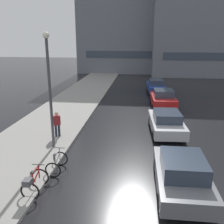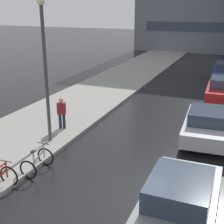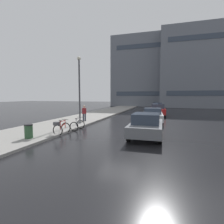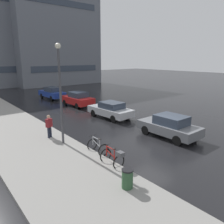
# 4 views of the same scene
# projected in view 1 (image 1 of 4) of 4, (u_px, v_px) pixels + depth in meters

# --- Properties ---
(ground_plane) EXTENTS (140.00, 140.00, 0.00)m
(ground_plane) POSITION_uv_depth(u_px,v_px,m) (134.00, 187.00, 9.98)
(ground_plane) COLOR black
(sidewalk_kerb) EXTENTS (4.80, 60.00, 0.14)m
(sidewalk_kerb) POSITION_uv_depth(u_px,v_px,m) (64.00, 111.00, 20.16)
(sidewalk_kerb) COLOR gray
(sidewalk_kerb) RESTS_ON ground
(bicycle_nearest) EXTENTS (0.75, 1.34, 0.99)m
(bicycle_nearest) POSITION_uv_depth(u_px,v_px,m) (34.00, 183.00, 9.40)
(bicycle_nearest) COLOR black
(bicycle_nearest) RESTS_ON ground
(bicycle_second) EXTENTS (0.71, 1.13, 0.95)m
(bicycle_second) POSITION_uv_depth(u_px,v_px,m) (57.00, 163.00, 11.11)
(bicycle_second) COLOR black
(bicycle_second) RESTS_ON ground
(car_grey) EXTENTS (1.96, 4.16, 1.53)m
(car_grey) POSITION_uv_depth(u_px,v_px,m) (182.00, 174.00, 9.49)
(car_grey) COLOR slate
(car_grey) RESTS_ON ground
(car_silver) EXTENTS (2.13, 4.41, 1.45)m
(car_silver) POSITION_uv_depth(u_px,v_px,m) (166.00, 122.00, 15.50)
(car_silver) COLOR #B2B5BA
(car_silver) RESTS_ON ground
(car_red) EXTENTS (2.07, 4.16, 1.60)m
(car_red) POSITION_uv_depth(u_px,v_px,m) (163.00, 99.00, 21.32)
(car_red) COLOR #AD1919
(car_red) RESTS_ON ground
(car_blue) EXTENTS (1.98, 4.49, 1.53)m
(car_blue) POSITION_uv_depth(u_px,v_px,m) (156.00, 86.00, 27.07)
(car_blue) COLOR navy
(car_blue) RESTS_ON ground
(pedestrian) EXTENTS (0.46, 0.38, 1.67)m
(pedestrian) POSITION_uv_depth(u_px,v_px,m) (57.00, 124.00, 14.62)
(pedestrian) COLOR #1E2333
(pedestrian) RESTS_ON ground
(streetlamp) EXTENTS (0.32, 0.32, 6.05)m
(streetlamp) POSITION_uv_depth(u_px,v_px,m) (49.00, 83.00, 12.50)
(streetlamp) COLOR #424247
(streetlamp) RESTS_ON ground
(building_facade_main) EXTENTS (18.28, 8.87, 18.04)m
(building_facade_main) POSITION_uv_depth(u_px,v_px,m) (133.00, 19.00, 43.25)
(building_facade_main) COLOR slate
(building_facade_main) RESTS_ON ground
(building_facade_side) EXTENTS (16.50, 10.45, 18.02)m
(building_facade_side) POSITION_uv_depth(u_px,v_px,m) (206.00, 17.00, 39.70)
(building_facade_side) COLOR slate
(building_facade_side) RESTS_ON ground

